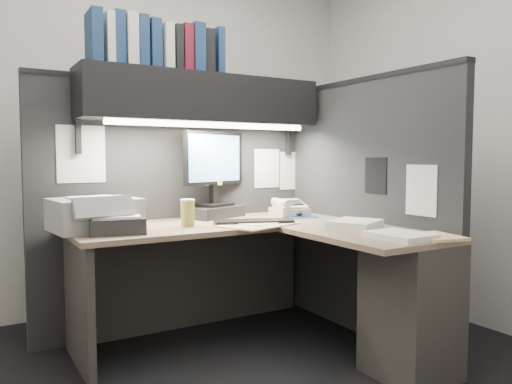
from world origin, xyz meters
TOP-DOWN VIEW (x-y plane):
  - floor at (0.00, 0.00)m, footprint 3.50×3.50m
  - wall_back at (0.00, 1.50)m, footprint 3.50×0.04m
  - wall_right at (1.75, 0.00)m, footprint 0.04×3.00m
  - partition_back at (0.03, 0.93)m, footprint 1.90×0.06m
  - partition_right at (0.98, 0.18)m, footprint 0.06×1.50m
  - desk at (0.43, -0.00)m, footprint 1.70×1.53m
  - overhead_shelf at (0.12, 0.75)m, footprint 1.55×0.34m
  - task_light_tube at (0.12, 0.61)m, footprint 1.32×0.04m
  - monitor at (0.23, 0.80)m, footprint 0.50×0.35m
  - keyboard at (0.30, 0.40)m, footprint 0.50×0.31m
  - mousepad at (0.73, 0.55)m, footprint 0.28×0.27m
  - mouse at (0.72, 0.55)m, footprint 0.07×0.10m
  - telephone at (0.72, 0.63)m, footprint 0.24×0.25m
  - coffee_cup at (-0.10, 0.48)m, footprint 0.10×0.10m
  - printer at (-0.59, 0.62)m, footprint 0.47×0.42m
  - notebook_stack at (-0.52, 0.44)m, footprint 0.31×0.27m
  - open_folder at (0.28, 0.32)m, footprint 0.52×0.43m
  - paper_stack_a at (0.64, -0.11)m, footprint 0.36×0.34m
  - paper_stack_b at (0.63, -0.45)m, footprint 0.25×0.30m
  - manila_stack at (0.80, -0.53)m, footprint 0.25×0.29m
  - binder_row at (-0.18, 0.75)m, footprint 0.82×0.25m
  - pinned_papers at (0.42, 0.56)m, footprint 1.76×1.31m

SIDE VIEW (x-z plane):
  - floor at x=0.00m, z-range 0.00..0.00m
  - desk at x=0.43m, z-range 0.08..0.81m
  - mousepad at x=0.73m, z-range 0.73..0.73m
  - open_folder at x=0.28m, z-range 0.73..0.74m
  - manila_stack at x=0.80m, z-range 0.73..0.74m
  - keyboard at x=0.30m, z-range 0.73..0.75m
  - paper_stack_b at x=0.63m, z-range 0.73..0.76m
  - mouse at x=0.72m, z-range 0.73..0.77m
  - paper_stack_a at x=0.64m, z-range 0.73..0.78m
  - notebook_stack at x=-0.52m, z-range 0.73..0.81m
  - telephone at x=0.72m, z-range 0.73..0.82m
  - partition_back at x=0.03m, z-range 0.00..1.60m
  - partition_right at x=0.98m, z-range 0.00..1.60m
  - coffee_cup at x=-0.10m, z-range 0.73..0.88m
  - printer at x=-0.59m, z-range 0.73..0.91m
  - monitor at x=0.23m, z-range 0.67..1.24m
  - pinned_papers at x=0.42m, z-range 0.80..1.31m
  - task_light_tube at x=0.12m, z-range 1.31..1.35m
  - wall_back at x=0.00m, z-range 0.00..2.70m
  - wall_right at x=1.75m, z-range 0.00..2.70m
  - overhead_shelf at x=0.12m, z-range 1.35..1.65m
  - binder_row at x=-0.18m, z-range 1.64..1.95m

